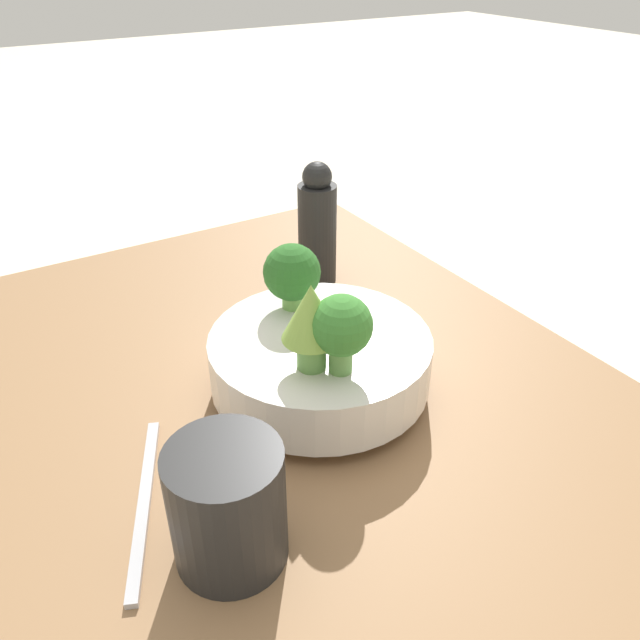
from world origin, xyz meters
name	(u,v)px	position (x,y,z in m)	size (l,w,h in m)	color
ground_plane	(312,456)	(0.00, 0.00, 0.00)	(6.00, 6.00, 0.00)	beige
table	(312,440)	(0.00, 0.00, 0.02)	(0.99, 0.67, 0.05)	olive
bowl	(320,360)	(-0.04, 0.03, 0.09)	(0.23, 0.23, 0.07)	silver
broccoli_floret_right	(341,328)	(0.02, 0.02, 0.16)	(0.06, 0.06, 0.08)	#609347
romanesco_piece_near	(309,320)	(0.00, 0.00, 0.17)	(0.05, 0.05, 0.09)	#609347
broccoli_floret_left	(292,273)	(-0.10, 0.04, 0.16)	(0.06, 0.06, 0.07)	#7AB256
cup	(228,506)	(0.10, -0.13, 0.10)	(0.09, 0.09, 0.10)	black
pepper_mill	(317,227)	(-0.25, 0.16, 0.13)	(0.05, 0.05, 0.17)	black
fork	(144,502)	(0.01, -0.17, 0.05)	(0.18, 0.09, 0.01)	#B2B2B7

